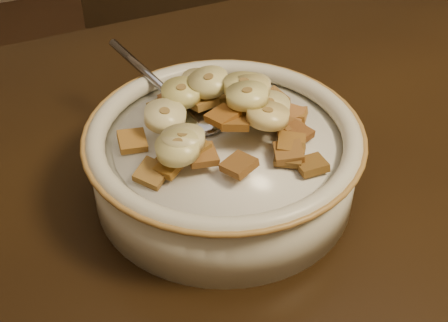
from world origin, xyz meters
name	(u,v)px	position (x,y,z in m)	size (l,w,h in m)	color
table	(446,277)	(0.00, 0.00, 0.73)	(1.40, 0.90, 0.04)	black
chair	(216,57)	(0.13, 0.77, 0.48)	(0.42, 0.42, 0.95)	black
cereal_bowl	(224,167)	(-0.12, 0.13, 0.77)	(0.20, 0.20, 0.05)	beige
milk	(224,142)	(-0.12, 0.13, 0.80)	(0.17, 0.17, 0.00)	silver
spoon	(197,118)	(-0.13, 0.16, 0.80)	(0.04, 0.05, 0.01)	#8F91A0
cereal_square_0	(223,116)	(-0.12, 0.13, 0.82)	(0.02, 0.02, 0.01)	#8D581C
cereal_square_1	(311,165)	(-0.08, 0.08, 0.80)	(0.02, 0.02, 0.01)	brown
cereal_square_2	(257,100)	(-0.08, 0.16, 0.81)	(0.02, 0.02, 0.01)	brown
cereal_square_3	(290,115)	(-0.07, 0.13, 0.81)	(0.02, 0.02, 0.01)	brown
cereal_square_4	(287,124)	(-0.07, 0.12, 0.81)	(0.02, 0.02, 0.01)	brown
cereal_square_5	(173,97)	(-0.14, 0.19, 0.81)	(0.02, 0.02, 0.01)	brown
cereal_square_6	(187,93)	(-0.13, 0.19, 0.81)	(0.02, 0.02, 0.01)	brown
cereal_square_7	(235,122)	(-0.12, 0.12, 0.82)	(0.02, 0.02, 0.01)	brown
cereal_square_8	(289,152)	(-0.09, 0.09, 0.81)	(0.02, 0.02, 0.01)	brown
cereal_square_9	(254,102)	(-0.09, 0.15, 0.82)	(0.02, 0.02, 0.01)	brown
cereal_square_10	(168,165)	(-0.17, 0.11, 0.81)	(0.02, 0.02, 0.01)	#93641C
cereal_square_11	(132,141)	(-0.19, 0.15, 0.81)	(0.02, 0.02, 0.01)	brown
cereal_square_12	(202,102)	(-0.13, 0.17, 0.81)	(0.02, 0.02, 0.01)	olive
cereal_square_13	(291,144)	(-0.08, 0.10, 0.81)	(0.02, 0.02, 0.01)	brown
cereal_square_14	(239,165)	(-0.13, 0.09, 0.81)	(0.02, 0.02, 0.01)	brown
cereal_square_15	(213,98)	(-0.11, 0.18, 0.81)	(0.02, 0.02, 0.01)	#986821
cereal_square_16	(296,133)	(-0.07, 0.11, 0.81)	(0.02, 0.02, 0.01)	brown
cereal_square_17	(273,100)	(-0.07, 0.16, 0.81)	(0.02, 0.02, 0.01)	olive
cereal_square_18	(152,173)	(-0.19, 0.11, 0.81)	(0.02, 0.02, 0.01)	olive
cereal_square_19	(290,155)	(-0.09, 0.09, 0.81)	(0.02, 0.02, 0.01)	brown
cereal_square_20	(202,155)	(-0.15, 0.11, 0.81)	(0.02, 0.02, 0.01)	brown
cereal_square_21	(265,109)	(-0.08, 0.14, 0.81)	(0.02, 0.02, 0.01)	brown
cereal_square_22	(164,105)	(-0.15, 0.19, 0.81)	(0.02, 0.02, 0.01)	olive
cereal_square_23	(173,100)	(-0.14, 0.19, 0.81)	(0.02, 0.02, 0.01)	brown
cereal_square_24	(294,115)	(-0.06, 0.13, 0.80)	(0.02, 0.02, 0.01)	#90641D
cereal_square_25	(193,148)	(-0.15, 0.11, 0.81)	(0.02, 0.02, 0.01)	brown
banana_slice_0	(165,116)	(-0.16, 0.15, 0.82)	(0.03, 0.03, 0.01)	#FDE8A7
banana_slice_1	(201,83)	(-0.12, 0.18, 0.82)	(0.03, 0.03, 0.01)	beige
banana_slice_2	(249,89)	(-0.10, 0.15, 0.83)	(0.03, 0.03, 0.01)	#F3D782
banana_slice_3	(251,86)	(-0.08, 0.17, 0.82)	(0.03, 0.03, 0.01)	#F9E1A3
banana_slice_4	(178,148)	(-0.17, 0.11, 0.82)	(0.03, 0.03, 0.01)	beige
banana_slice_5	(244,86)	(-0.10, 0.15, 0.83)	(0.03, 0.03, 0.01)	#FFED96
banana_slice_6	(183,139)	(-0.16, 0.12, 0.82)	(0.03, 0.03, 0.01)	beige
banana_slice_7	(268,115)	(-0.10, 0.11, 0.83)	(0.03, 0.03, 0.01)	#D7C07B
banana_slice_8	(247,96)	(-0.10, 0.13, 0.83)	(0.03, 0.03, 0.01)	beige
banana_slice_9	(269,107)	(-0.09, 0.13, 0.82)	(0.03, 0.03, 0.01)	#DFC684
banana_slice_10	(182,93)	(-0.14, 0.17, 0.82)	(0.03, 0.03, 0.01)	#DCD16C
banana_slice_11	(209,82)	(-0.12, 0.17, 0.83)	(0.03, 0.03, 0.01)	#EEE497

